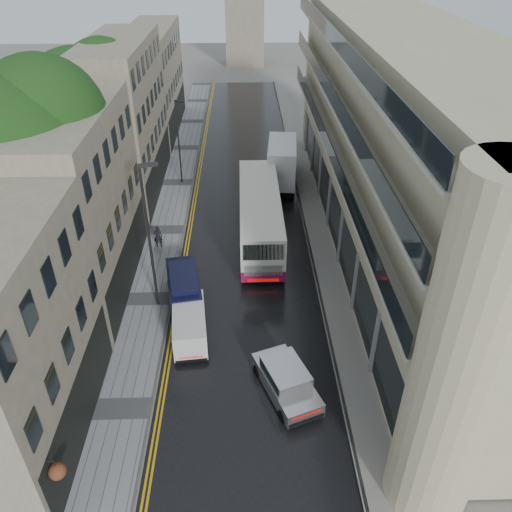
{
  "coord_description": "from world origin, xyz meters",
  "views": [
    {
      "loc": [
        -0.05,
        -4.86,
        19.04
      ],
      "look_at": [
        0.58,
        18.0,
        3.91
      ],
      "focal_mm": 35.0,
      "sensor_mm": 36.0,
      "label": 1
    }
  ],
  "objects_px": {
    "cream_bus": "(242,241)",
    "white_lorry": "(269,171)",
    "lamp_post_near": "(150,240)",
    "tree_far": "(85,126)",
    "pedestrian": "(158,237)",
    "silver_hatchback": "(283,409)",
    "lamp_post_far": "(179,143)",
    "tree_near": "(15,193)",
    "navy_van": "(172,305)",
    "white_van": "(175,345)"
  },
  "relations": [
    {
      "from": "cream_bus",
      "to": "white_lorry",
      "type": "xyz_separation_m",
      "value": [
        2.28,
        10.63,
        0.33
      ]
    },
    {
      "from": "lamp_post_near",
      "to": "tree_far",
      "type": "bearing_deg",
      "value": 99.89
    },
    {
      "from": "tree_far",
      "to": "lamp_post_near",
      "type": "xyz_separation_m",
      "value": [
        6.91,
        -14.3,
        -1.65
      ]
    },
    {
      "from": "tree_far",
      "to": "white_lorry",
      "type": "xyz_separation_m",
      "value": [
        14.28,
        0.73,
        -4.19
      ]
    },
    {
      "from": "pedestrian",
      "to": "lamp_post_near",
      "type": "height_order",
      "value": "lamp_post_near"
    },
    {
      "from": "silver_hatchback",
      "to": "lamp_post_far",
      "type": "height_order",
      "value": "lamp_post_far"
    },
    {
      "from": "pedestrian",
      "to": "lamp_post_near",
      "type": "distance_m",
      "value": 7.45
    },
    {
      "from": "white_lorry",
      "to": "tree_near",
      "type": "bearing_deg",
      "value": -131.67
    },
    {
      "from": "tree_near",
      "to": "white_lorry",
      "type": "height_order",
      "value": "tree_near"
    },
    {
      "from": "tree_near",
      "to": "navy_van",
      "type": "height_order",
      "value": "tree_near"
    },
    {
      "from": "cream_bus",
      "to": "pedestrian",
      "type": "distance_m",
      "value": 6.29
    },
    {
      "from": "tree_far",
      "to": "pedestrian",
      "type": "relative_size",
      "value": 7.59
    },
    {
      "from": "silver_hatchback",
      "to": "lamp_post_near",
      "type": "bearing_deg",
      "value": 107.72
    },
    {
      "from": "white_lorry",
      "to": "tree_far",
      "type": "bearing_deg",
      "value": -172.03
    },
    {
      "from": "tree_far",
      "to": "silver_hatchback",
      "type": "height_order",
      "value": "tree_far"
    },
    {
      "from": "tree_far",
      "to": "lamp_post_far",
      "type": "xyz_separation_m",
      "value": [
        6.71,
        2.79,
        -2.51
      ]
    },
    {
      "from": "pedestrian",
      "to": "lamp_post_far",
      "type": "height_order",
      "value": "lamp_post_far"
    },
    {
      "from": "cream_bus",
      "to": "lamp_post_near",
      "type": "relative_size",
      "value": 1.39
    },
    {
      "from": "tree_far",
      "to": "cream_bus",
      "type": "height_order",
      "value": "tree_far"
    },
    {
      "from": "white_lorry",
      "to": "lamp_post_near",
      "type": "distance_m",
      "value": 16.93
    },
    {
      "from": "white_lorry",
      "to": "pedestrian",
      "type": "xyz_separation_m",
      "value": [
        -8.17,
        -8.58,
        -1.1
      ]
    },
    {
      "from": "cream_bus",
      "to": "white_lorry",
      "type": "distance_m",
      "value": 10.88
    },
    {
      "from": "tree_far",
      "to": "white_van",
      "type": "bearing_deg",
      "value": -65.73
    },
    {
      "from": "tree_near",
      "to": "silver_hatchback",
      "type": "relative_size",
      "value": 3.21
    },
    {
      "from": "white_van",
      "to": "lamp_post_near",
      "type": "xyz_separation_m",
      "value": [
        -1.54,
        4.46,
        3.64
      ]
    },
    {
      "from": "cream_bus",
      "to": "pedestrian",
      "type": "relative_size",
      "value": 7.54
    },
    {
      "from": "white_van",
      "to": "lamp_post_far",
      "type": "distance_m",
      "value": 21.79
    },
    {
      "from": "tree_far",
      "to": "lamp_post_near",
      "type": "height_order",
      "value": "tree_far"
    },
    {
      "from": "navy_van",
      "to": "lamp_post_far",
      "type": "height_order",
      "value": "lamp_post_far"
    },
    {
      "from": "tree_near",
      "to": "white_lorry",
      "type": "relative_size",
      "value": 1.81
    },
    {
      "from": "pedestrian",
      "to": "lamp_post_far",
      "type": "xyz_separation_m",
      "value": [
        0.6,
        10.64,
        2.78
      ]
    },
    {
      "from": "white_van",
      "to": "cream_bus",
      "type": "bearing_deg",
      "value": 61.99
    },
    {
      "from": "tree_far",
      "to": "pedestrian",
      "type": "distance_m",
      "value": 11.27
    },
    {
      "from": "lamp_post_near",
      "to": "pedestrian",
      "type": "bearing_deg",
      "value": 81.18
    },
    {
      "from": "white_van",
      "to": "pedestrian",
      "type": "height_order",
      "value": "white_van"
    },
    {
      "from": "pedestrian",
      "to": "lamp_post_far",
      "type": "bearing_deg",
      "value": -98.5
    },
    {
      "from": "navy_van",
      "to": "pedestrian",
      "type": "relative_size",
      "value": 2.73
    },
    {
      "from": "white_van",
      "to": "navy_van",
      "type": "height_order",
      "value": "navy_van"
    },
    {
      "from": "tree_far",
      "to": "tree_near",
      "type": "bearing_deg",
      "value": -91.32
    },
    {
      "from": "tree_far",
      "to": "cream_bus",
      "type": "relative_size",
      "value": 1.01
    },
    {
      "from": "tree_near",
      "to": "lamp_post_far",
      "type": "bearing_deg",
      "value": 66.06
    },
    {
      "from": "cream_bus",
      "to": "silver_hatchback",
      "type": "distance_m",
      "value": 13.19
    },
    {
      "from": "tree_far",
      "to": "silver_hatchback",
      "type": "distance_m",
      "value": 27.31
    },
    {
      "from": "tree_near",
      "to": "white_van",
      "type": "xyz_separation_m",
      "value": [
        8.76,
        -5.75,
        -6.01
      ]
    },
    {
      "from": "pedestrian",
      "to": "navy_van",
      "type": "bearing_deg",
      "value": 98.03
    },
    {
      "from": "navy_van",
      "to": "cream_bus",
      "type": "bearing_deg",
      "value": 45.36
    },
    {
      "from": "tree_near",
      "to": "cream_bus",
      "type": "bearing_deg",
      "value": 14.13
    },
    {
      "from": "cream_bus",
      "to": "lamp_post_far",
      "type": "distance_m",
      "value": 13.9
    },
    {
      "from": "tree_far",
      "to": "silver_hatchback",
      "type": "xyz_separation_m",
      "value": [
        13.8,
        -22.94,
        -5.4
      ]
    },
    {
      "from": "pedestrian",
      "to": "lamp_post_near",
      "type": "relative_size",
      "value": 0.18
    }
  ]
}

